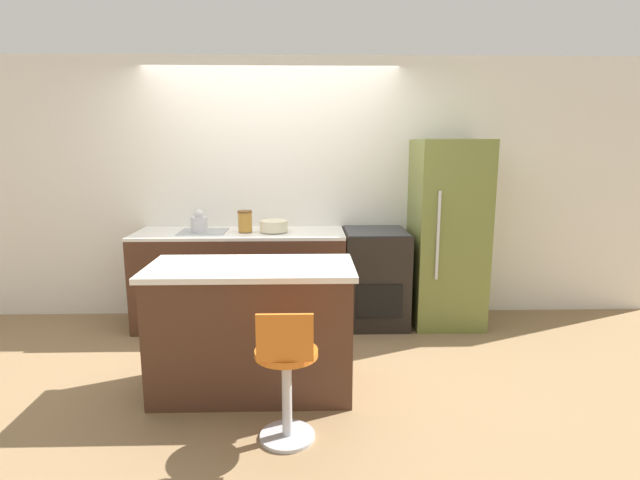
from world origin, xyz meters
name	(u,v)px	position (x,y,z in m)	size (l,w,h in m)	color
ground_plane	(270,336)	(0.00, 0.00, 0.00)	(14.00, 14.00, 0.00)	#8E704C
wall_back	(273,189)	(0.00, 0.71, 1.30)	(8.00, 0.06, 2.60)	white
back_counter	(241,278)	(-0.30, 0.35, 0.46)	(2.00, 0.66, 0.93)	#4C2D1E
kitchen_island	(252,328)	(-0.05, -1.00, 0.46)	(1.44, 0.69, 0.92)	#4C2D1E
oven_range	(375,277)	(1.01, 0.35, 0.47)	(0.61, 0.67, 0.93)	black
refrigerator	(447,234)	(1.71, 0.35, 0.90)	(0.66, 0.68, 1.79)	olive
stool_chair	(286,377)	(0.22, -1.66, 0.41)	(0.37, 0.37, 0.84)	#B7B7BC
kettle	(199,223)	(-0.68, 0.32, 1.02)	(0.16, 0.16, 0.21)	silver
mixing_bowl	(274,226)	(0.03, 0.32, 0.98)	(0.26, 0.26, 0.10)	beige
canister_jar	(245,221)	(-0.24, 0.32, 1.03)	(0.14, 0.14, 0.20)	#B77F33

